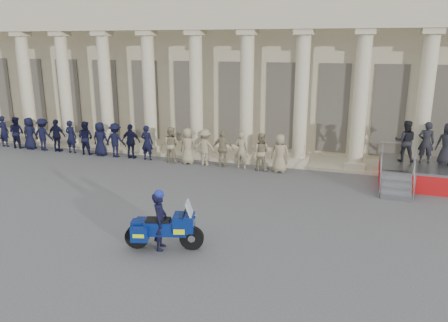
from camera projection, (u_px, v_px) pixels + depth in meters
ground at (145, 217)px, 14.77m from camera, size 90.00×90.00×0.00m
building at (256, 62)px, 27.06m from camera, size 40.00×12.50×9.00m
officer_rank at (119, 141)px, 22.27m from camera, size 17.62×0.67×1.76m
reviewing_stand at (437, 153)px, 17.82m from camera, size 4.24×4.07×2.60m
motorcycle at (165, 228)px, 12.39m from camera, size 2.22×1.18×1.46m
rider at (160, 220)px, 12.33m from camera, size 0.56×0.70×1.78m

